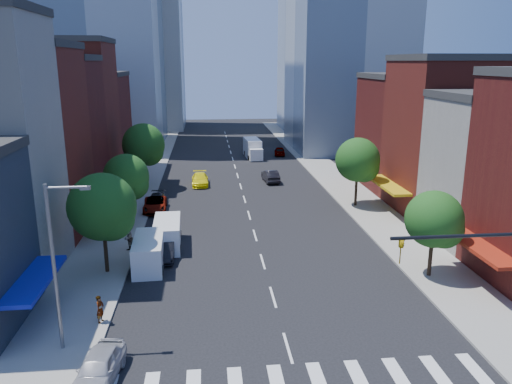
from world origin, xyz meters
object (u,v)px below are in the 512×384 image
(parked_car_front, at_px, (99,368))
(parked_car_second, at_px, (165,250))
(cargo_van_far, at_px, (167,234))
(pedestrian_far, at_px, (128,238))
(traffic_car_far, at_px, (280,151))
(parked_car_rear, at_px, (157,200))
(box_truck, at_px, (253,149))
(pedestrian_near, at_px, (100,309))
(taxi, at_px, (200,179))
(traffic_car_oncoming, at_px, (270,176))
(parked_car_third, at_px, (155,204))
(cargo_van_near, at_px, (149,253))

(parked_car_front, bearing_deg, parked_car_second, 90.24)
(cargo_van_far, relative_size, pedestrian_far, 2.78)
(parked_car_second, height_order, traffic_car_far, traffic_car_far)
(parked_car_rear, bearing_deg, cargo_van_far, -79.64)
(box_truck, distance_m, pedestrian_near, 53.14)
(parked_car_second, xyz_separation_m, taxi, (2.51, 23.74, 0.02))
(cargo_van_far, distance_m, taxi, 21.38)
(traffic_car_oncoming, distance_m, pedestrian_far, 27.01)
(taxi, relative_size, box_truck, 0.67)
(parked_car_rear, bearing_deg, parked_car_second, -81.22)
(parked_car_front, height_order, parked_car_rear, parked_car_front)
(parked_car_rear, distance_m, pedestrian_far, 12.97)
(parked_car_second, relative_size, traffic_car_oncoming, 0.91)
(parked_car_rear, bearing_deg, parked_car_third, -88.92)
(cargo_van_far, xyz_separation_m, pedestrian_far, (-3.09, -0.66, -0.00))
(box_truck, bearing_deg, traffic_car_oncoming, -91.59)
(parked_car_front, relative_size, traffic_car_far, 1.07)
(parked_car_third, relative_size, cargo_van_near, 0.92)
(cargo_van_near, bearing_deg, traffic_car_oncoming, 62.14)
(cargo_van_far, distance_m, box_truck, 40.41)
(pedestrian_near, bearing_deg, parked_car_front, -151.44)
(traffic_car_far, relative_size, box_truck, 0.56)
(traffic_car_oncoming, height_order, box_truck, box_truck)
(traffic_car_far, bearing_deg, cargo_van_far, 76.45)
(cargo_van_near, bearing_deg, pedestrian_near, -105.51)
(traffic_car_far, bearing_deg, traffic_car_oncoming, 85.27)
(taxi, bearing_deg, parked_car_front, -97.59)
(traffic_car_oncoming, bearing_deg, parked_car_rear, 31.63)
(parked_car_third, bearing_deg, pedestrian_far, -98.51)
(parked_car_front, height_order, traffic_car_far, parked_car_front)
(parked_car_front, xyz_separation_m, traffic_car_oncoming, (13.46, 40.03, 0.01))
(parked_car_front, height_order, pedestrian_far, pedestrian_far)
(parked_car_third, relative_size, cargo_van_far, 0.93)
(parked_car_front, xyz_separation_m, pedestrian_near, (-1.00, 5.57, 0.23))
(parked_car_rear, bearing_deg, cargo_van_near, -85.72)
(parked_car_second, xyz_separation_m, traffic_car_oncoming, (11.46, 24.61, 0.07))
(parked_car_rear, height_order, cargo_van_near, cargo_van_near)
(cargo_van_far, xyz_separation_m, taxi, (2.51, 21.23, -0.41))
(box_truck, height_order, pedestrian_far, box_truck)
(box_truck, bearing_deg, cargo_van_far, -109.35)
(cargo_van_far, bearing_deg, parked_car_third, 98.92)
(pedestrian_far, bearing_deg, pedestrian_near, 21.61)
(cargo_van_near, distance_m, taxi, 25.66)
(cargo_van_far, relative_size, taxi, 1.10)
(parked_car_rear, height_order, traffic_car_oncoming, traffic_car_oncoming)
(parked_car_second, height_order, cargo_van_far, cargo_van_far)
(taxi, bearing_deg, box_truck, 63.92)
(box_truck, bearing_deg, traffic_car_far, 13.68)
(pedestrian_far, bearing_deg, parked_car_second, 80.17)
(traffic_car_oncoming, bearing_deg, box_truck, -92.24)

